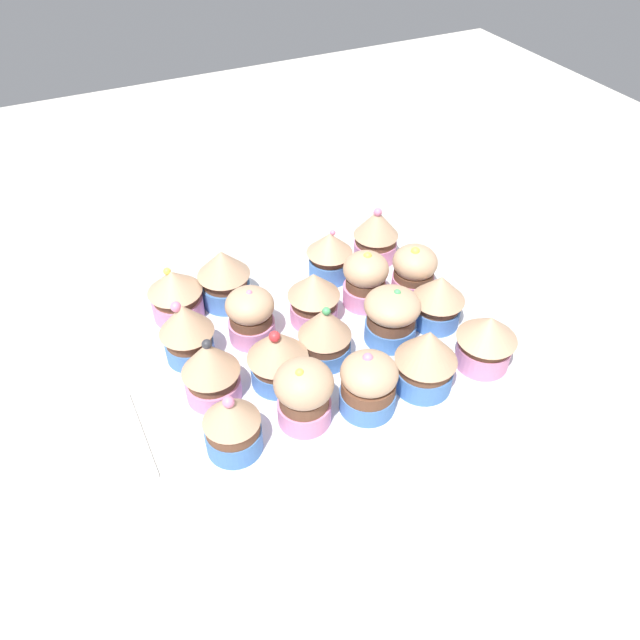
{
  "coord_description": "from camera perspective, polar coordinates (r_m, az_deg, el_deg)",
  "views": [
    {
      "loc": [
        22.46,
        46.84,
        50.68
      ],
      "look_at": [
        0.0,
        0.0,
        4.2
      ],
      "focal_mm": 34.56,
      "sensor_mm": 36.0,
      "label": 1
    }
  ],
  "objects": [
    {
      "name": "baking_tray",
      "position": [
        0.72,
        0.0,
        -2.13
      ],
      "size": [
        38.77,
        31.7,
        1.2
      ],
      "color": "silver",
      "rests_on": "ground_plane"
    },
    {
      "name": "cupcake_6",
      "position": [
        0.72,
        -0.58,
        2.2
      ],
      "size": [
        6.2,
        6.2,
        6.89
      ],
      "color": "pink",
      "rests_on": "baking_tray"
    },
    {
      "name": "cupcake_9",
      "position": [
        0.73,
        10.91,
        1.92
      ],
      "size": [
        6.18,
        6.18,
        6.88
      ],
      "color": "#477AC6",
      "rests_on": "baking_tray"
    },
    {
      "name": "cupcake_17",
      "position": [
        0.61,
        -1.5,
        -6.79
      ],
      "size": [
        5.93,
        5.93,
        7.87
      ],
      "color": "pink",
      "rests_on": "baking_tray"
    },
    {
      "name": "cupcake_5",
      "position": [
        0.75,
        4.22,
        3.82
      ],
      "size": [
        5.5,
        5.5,
        7.47
      ],
      "color": "pink",
      "rests_on": "baking_tray"
    },
    {
      "name": "napkin",
      "position": [
        0.66,
        -20.58,
        -11.37
      ],
      "size": [
        11.13,
        11.98,
        0.6
      ],
      "primitive_type": "cube",
      "rotation": [
        0.0,
        0.0,
        0.03
      ],
      "color": "white",
      "rests_on": "ground_plane"
    },
    {
      "name": "cupcake_8",
      "position": [
        0.68,
        -12.26,
        -0.94
      ],
      "size": [
        6.03,
        6.03,
        7.97
      ],
      "color": "#477AC6",
      "rests_on": "baking_tray"
    },
    {
      "name": "cupcake_18",
      "position": [
        0.59,
        -8.15,
        -9.47
      ],
      "size": [
        5.53,
        5.53,
        7.53
      ],
      "color": "#477AC6",
      "rests_on": "baking_tray"
    },
    {
      "name": "cupcake_16",
      "position": [
        0.62,
        4.32,
        -5.98
      ],
      "size": [
        5.84,
        5.84,
        7.24
      ],
      "color": "#477AC6",
      "rests_on": "baking_tray"
    },
    {
      "name": "cupcake_3",
      "position": [
        0.75,
        -13.24,
        2.42
      ],
      "size": [
        6.44,
        6.44,
        6.93
      ],
      "color": "pink",
      "rests_on": "baking_tray"
    },
    {
      "name": "cupcake_7",
      "position": [
        0.7,
        -6.44,
        0.47
      ],
      "size": [
        5.55,
        5.55,
        7.06
      ],
      "color": "pink",
      "rests_on": "baking_tray"
    },
    {
      "name": "ground_plane",
      "position": [
        0.74,
        0.0,
        -3.31
      ],
      "size": [
        180.0,
        180.0,
        3.0
      ],
      "primitive_type": "cube",
      "color": "beige"
    },
    {
      "name": "cupcake_0",
      "position": [
        0.82,
        5.21,
        7.92
      ],
      "size": [
        5.94,
        5.94,
        7.72
      ],
      "color": "pink",
      "rests_on": "baking_tray"
    },
    {
      "name": "cupcake_4",
      "position": [
        0.77,
        8.7,
        4.59
      ],
      "size": [
        5.54,
        5.54,
        6.99
      ],
      "color": "pink",
      "rests_on": "baking_tray"
    },
    {
      "name": "cupcake_10",
      "position": [
        0.7,
        6.63,
        0.41
      ],
      "size": [
        6.4,
        6.4,
        6.97
      ],
      "color": "#477AC6",
      "rests_on": "baking_tray"
    },
    {
      "name": "cupcake_13",
      "position": [
        0.64,
        -10.1,
        -4.53
      ],
      "size": [
        6.06,
        6.06,
        7.83
      ],
      "color": "pink",
      "rests_on": "baking_tray"
    },
    {
      "name": "cupcake_12",
      "position": [
        0.65,
        -3.95,
        -3.32
      ],
      "size": [
        6.53,
        6.53,
        7.59
      ],
      "color": "#477AC6",
      "rests_on": "baking_tray"
    },
    {
      "name": "cupcake_2",
      "position": [
        0.75,
        -8.88,
        4.02
      ],
      "size": [
        6.38,
        6.38,
        7.56
      ],
      "color": "#477AC6",
      "rests_on": "baking_tray"
    },
    {
      "name": "cupcake_11",
      "position": [
        0.67,
        0.44,
        -1.27
      ],
      "size": [
        5.91,
        5.91,
        7.39
      ],
      "color": "#477AC6",
      "rests_on": "baking_tray"
    },
    {
      "name": "cupcake_15",
      "position": [
        0.65,
        9.79,
        -3.54
      ],
      "size": [
        6.57,
        6.57,
        7.8
      ],
      "color": "#477AC6",
      "rests_on": "baking_tray"
    },
    {
      "name": "cupcake_14",
      "position": [
        0.69,
        15.14,
        -1.78
      ],
      "size": [
        6.58,
        6.58,
        6.72
      ],
      "color": "pink",
      "rests_on": "baking_tray"
    },
    {
      "name": "cupcake_1",
      "position": [
        0.79,
        0.89,
        6.11
      ],
      "size": [
        5.9,
        5.9,
        6.89
      ],
      "color": "#477AC6",
      "rests_on": "baking_tray"
    }
  ]
}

